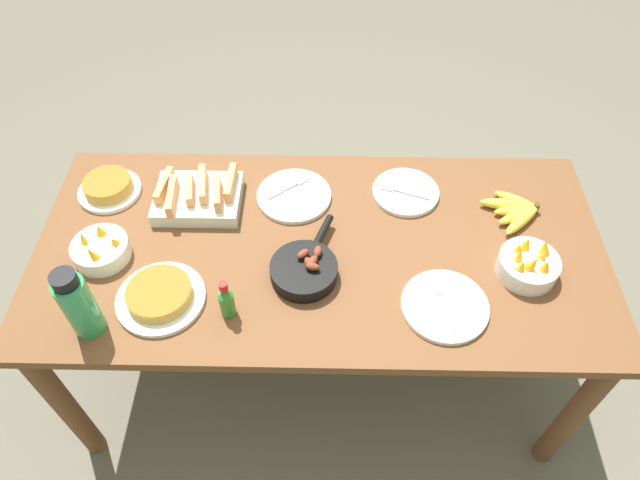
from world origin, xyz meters
TOP-DOWN VIEW (x-y plane):
  - ground_plane at (0.00, 0.00)m, footprint 14.00×14.00m
  - dining_table at (0.00, 0.00)m, footprint 1.82×0.86m
  - banana_bunch at (0.65, 0.15)m, footprint 0.21×0.22m
  - melon_tray at (-0.41, 0.18)m, footprint 0.28×0.22m
  - skillet at (-0.04, -0.12)m, footprint 0.21×0.32m
  - frittata_plate_center at (-0.47, -0.22)m, footprint 0.26×0.26m
  - frittata_plate_side at (-0.73, 0.23)m, footprint 0.21×0.21m
  - empty_plate_near_front at (0.37, -0.23)m, footprint 0.26×0.26m
  - empty_plate_far_left at (0.29, 0.24)m, footprint 0.23×0.23m
  - empty_plate_far_right at (-0.09, 0.21)m, footprint 0.25×0.25m
  - fruit_bowl_mango at (0.63, -0.09)m, footprint 0.18×0.18m
  - fruit_bowl_citrus at (-0.68, -0.05)m, footprint 0.18×0.18m
  - water_bottle at (-0.65, -0.31)m, footprint 0.09×0.09m
  - hot_sauce_bottle at (-0.26, -0.26)m, footprint 0.04×0.04m

SIDE VIEW (x-z plane):
  - ground_plane at x=0.00m, z-range 0.00..0.00m
  - dining_table at x=0.00m, z-range 0.29..1.06m
  - empty_plate_near_front at x=0.37m, z-range 0.77..0.80m
  - empty_plate_far_right at x=-0.09m, z-range 0.77..0.80m
  - empty_plate_far_left at x=0.29m, z-range 0.77..0.80m
  - banana_bunch at x=0.65m, z-range 0.77..0.81m
  - frittata_plate_center at x=-0.47m, z-range 0.77..0.82m
  - frittata_plate_side at x=-0.73m, z-range 0.77..0.83m
  - skillet at x=-0.04m, z-range 0.76..0.85m
  - fruit_bowl_citrus at x=-0.68m, z-range 0.75..0.86m
  - melon_tray at x=-0.41m, z-range 0.76..0.86m
  - fruit_bowl_mango at x=0.63m, z-range 0.76..0.88m
  - hot_sauce_bottle at x=-0.26m, z-range 0.77..0.91m
  - water_bottle at x=-0.65m, z-range 0.77..1.02m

